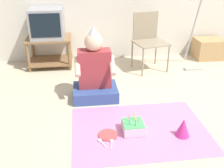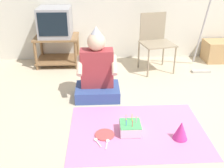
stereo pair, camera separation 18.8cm
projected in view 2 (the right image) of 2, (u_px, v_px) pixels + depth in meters
ground_plane at (181, 120)px, 2.81m from camera, size 16.00×16.00×0.00m
tv_stand at (58, 48)px, 4.17m from camera, size 0.67×0.51×0.47m
tv at (55, 22)px, 4.00m from camera, size 0.48×0.50×0.44m
folding_chair at (155, 38)px, 3.91m from camera, size 0.54×0.51×0.85m
cardboard_box_stack at (219, 51)px, 4.38m from camera, size 0.48×0.38×0.34m
dust_mop at (202, 48)px, 3.93m from camera, size 0.28×0.42×1.21m
person_seated at (97, 74)px, 3.17m from camera, size 0.54×0.42×0.88m
party_cloth at (137, 130)px, 2.63m from camera, size 1.35×0.98×0.01m
birthday_cake at (130, 128)px, 2.58m from camera, size 0.21×0.21×0.18m
party_hat_blue at (181, 130)px, 2.47m from camera, size 0.14×0.14×0.18m
paper_plate at (105, 135)px, 2.56m from camera, size 0.19×0.19×0.01m
plastic_spoon_near at (96, 140)px, 2.47m from camera, size 0.07×0.14×0.01m
plastic_spoon_far at (107, 142)px, 2.46m from camera, size 0.04×0.14×0.01m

